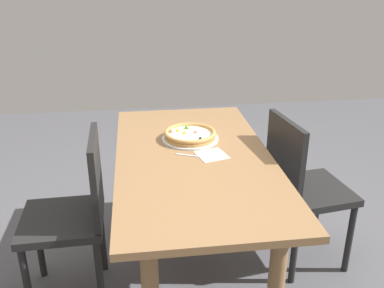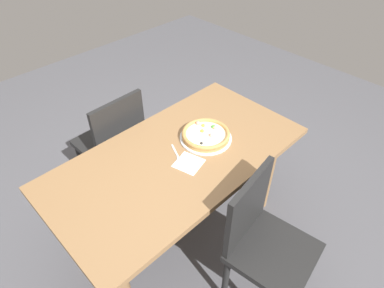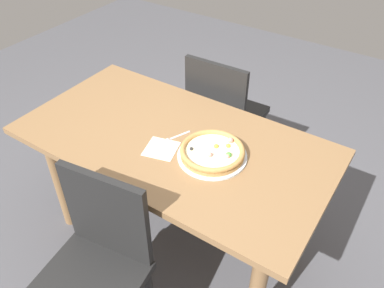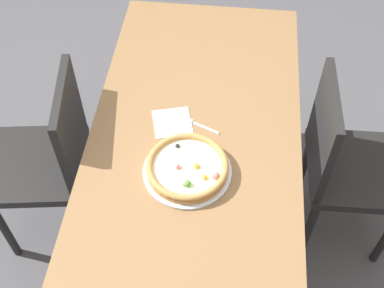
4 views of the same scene
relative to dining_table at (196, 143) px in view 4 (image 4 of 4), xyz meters
name	(u,v)px [view 4 (image 4 of 4)]	position (x,y,z in m)	size (l,w,h in m)	color
ground_plane	(195,223)	(0.00, 0.00, -0.62)	(6.00, 6.00, 0.00)	#4C4C51
dining_table	(196,143)	(0.00, 0.00, 0.00)	(1.48, 0.78, 0.74)	olive
chair_near	(343,163)	(0.06, -0.60, -0.12)	(0.41, 0.41, 0.90)	black
chair_far	(50,158)	(-0.04, 0.61, -0.12)	(0.45, 0.45, 0.90)	black
plate	(187,171)	(-0.22, 0.01, 0.12)	(0.31, 0.31, 0.01)	silver
pizza	(187,167)	(-0.22, 0.01, 0.14)	(0.29, 0.29, 0.05)	#B78447
fork	(196,124)	(0.00, 0.00, 0.12)	(0.08, 0.16, 0.00)	silver
napkin	(172,123)	(0.00, 0.09, 0.11)	(0.14, 0.14, 0.00)	white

